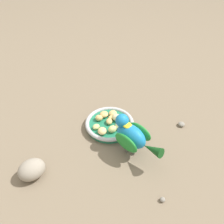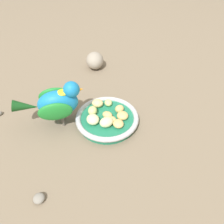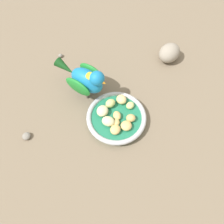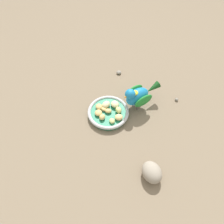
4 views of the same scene
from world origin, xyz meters
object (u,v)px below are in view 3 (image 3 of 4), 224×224
(apple_piece_3, at_px, (108,121))
(pebble_0, at_px, (26,136))
(apple_piece_7, at_px, (118,122))
(apple_piece_5, at_px, (121,99))
(apple_piece_0, at_px, (117,114))
(apple_piece_6, at_px, (115,130))
(apple_piece_4, at_px, (131,118))
(pebble_1, at_px, (60,56))
(rock_large, at_px, (169,53))
(apple_piece_1, at_px, (109,104))
(apple_piece_9, at_px, (126,126))
(parrot, at_px, (86,79))
(apple_piece_8, at_px, (102,111))
(feeding_bowl, at_px, (116,117))
(apple_piece_2, at_px, (130,105))

(apple_piece_3, xyz_separation_m, pebble_0, (-0.25, 0.03, -0.03))
(apple_piece_7, distance_m, pebble_0, 0.28)
(apple_piece_5, bearing_deg, apple_piece_0, -122.37)
(apple_piece_6, height_order, pebble_0, apple_piece_6)
(apple_piece_4, distance_m, apple_piece_5, 0.07)
(apple_piece_6, distance_m, pebble_1, 0.38)
(apple_piece_3, height_order, apple_piece_4, apple_piece_3)
(apple_piece_5, xyz_separation_m, rock_large, (0.22, 0.14, -0.00))
(apple_piece_1, xyz_separation_m, pebble_0, (-0.27, -0.03, -0.03))
(apple_piece_9, distance_m, parrot, 0.19)
(apple_piece_7, relative_size, apple_piece_8, 0.66)
(apple_piece_4, distance_m, apple_piece_8, 0.09)
(apple_piece_4, xyz_separation_m, pebble_1, (-0.17, 0.34, -0.03))
(pebble_0, height_order, pebble_1, pebble_0)
(apple_piece_5, xyz_separation_m, pebble_0, (-0.31, -0.03, -0.02))
(apple_piece_3, relative_size, pebble_1, 2.44)
(feeding_bowl, distance_m, pebble_1, 0.34)
(apple_piece_1, distance_m, apple_piece_4, 0.08)
(apple_piece_3, bearing_deg, apple_piece_6, -66.42)
(apple_piece_5, height_order, apple_piece_9, apple_piece_5)
(apple_piece_6, bearing_deg, apple_piece_7, 59.11)
(feeding_bowl, relative_size, pebble_1, 11.51)
(apple_piece_9, xyz_separation_m, parrot, (-0.08, 0.17, 0.05))
(apple_piece_7, relative_size, pebble_0, 1.01)
(apple_piece_9, bearing_deg, rock_large, 44.84)
(apple_piece_5, distance_m, apple_piece_9, 0.09)
(apple_piece_7, height_order, pebble_0, apple_piece_7)
(apple_piece_1, distance_m, pebble_0, 0.27)
(parrot, bearing_deg, pebble_0, -103.49)
(apple_piece_2, height_order, apple_piece_5, apple_piece_5)
(apple_piece_3, bearing_deg, apple_piece_2, 24.86)
(apple_piece_1, bearing_deg, apple_piece_2, -19.14)
(feeding_bowl, height_order, apple_piece_4, apple_piece_4)
(apple_piece_3, bearing_deg, apple_piece_0, 30.12)
(apple_piece_9, bearing_deg, apple_piece_6, -174.35)
(rock_large, bearing_deg, apple_piece_1, -150.66)
(apple_piece_3, relative_size, apple_piece_7, 1.52)
(apple_piece_6, bearing_deg, apple_piece_3, 113.58)
(apple_piece_6, bearing_deg, parrot, 105.59)
(apple_piece_3, bearing_deg, apple_piece_7, -16.57)
(apple_piece_6, height_order, apple_piece_9, same)
(apple_piece_5, relative_size, pebble_1, 2.12)
(apple_piece_2, relative_size, apple_piece_3, 0.70)
(apple_piece_4, height_order, rock_large, rock_large)
(apple_piece_7, height_order, parrot, parrot)
(apple_piece_3, height_order, pebble_0, apple_piece_3)
(apple_piece_2, relative_size, apple_piece_4, 0.96)
(apple_piece_9, bearing_deg, apple_piece_2, 62.84)
(pebble_1, bearing_deg, apple_piece_7, -69.87)
(apple_piece_0, relative_size, apple_piece_7, 1.17)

